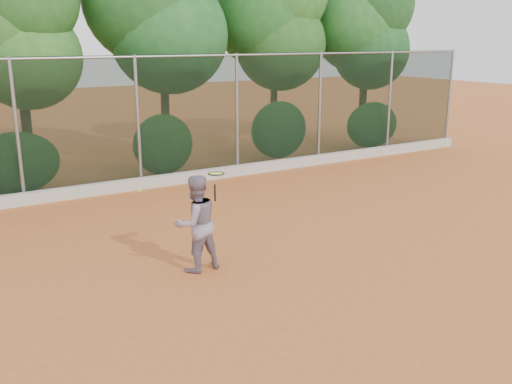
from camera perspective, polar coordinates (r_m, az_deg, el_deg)
ground at (r=9.83m, az=3.06°, el=-8.37°), size 80.00×80.00×0.00m
concrete_curb at (r=15.59m, az=-11.17°, el=0.89°), size 24.00×0.20×0.30m
tennis_player at (r=9.82m, az=-6.03°, el=-3.14°), size 0.88×0.71×1.70m
chainlink_fence at (r=15.44m, az=-11.73°, el=7.19°), size 24.09×0.09×3.50m
foliage_backdrop at (r=17.03m, az=-16.37°, el=16.21°), size 23.70×3.63×7.55m
tennis_racket at (r=9.67m, az=-4.01°, el=1.62°), size 0.37×0.37×0.51m
tennis_ball_in_flight at (r=9.70m, az=-11.62°, el=0.13°), size 0.07×0.07×0.07m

